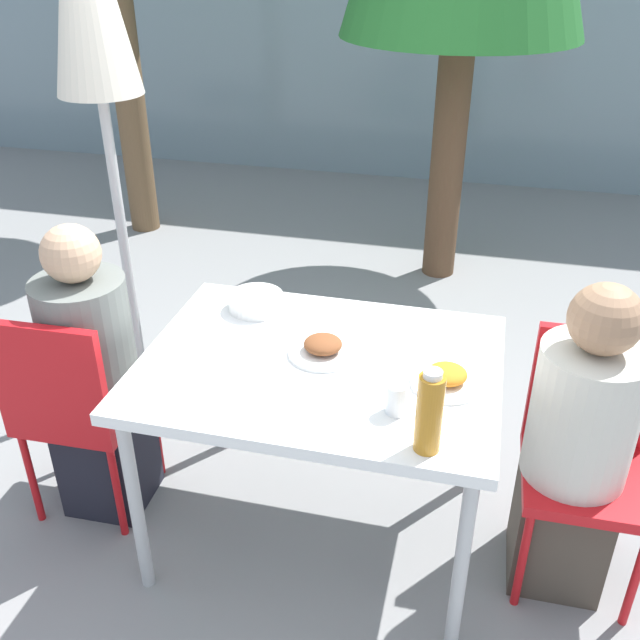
# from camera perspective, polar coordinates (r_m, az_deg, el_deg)

# --- Properties ---
(ground_plane) EXTENTS (24.00, 24.00, 0.00)m
(ground_plane) POSITION_cam_1_polar(r_m,az_deg,el_deg) (2.76, 0.00, -16.42)
(ground_plane) COLOR gray
(dining_table) EXTENTS (1.14, 0.87, 0.75)m
(dining_table) POSITION_cam_1_polar(r_m,az_deg,el_deg) (2.32, 0.00, -4.63)
(dining_table) COLOR white
(dining_table) RESTS_ON ground
(chair_left) EXTENTS (0.41, 0.41, 0.87)m
(chair_left) POSITION_cam_1_polar(r_m,az_deg,el_deg) (2.66, -19.20, -6.14)
(chair_left) COLOR red
(chair_left) RESTS_ON ground
(person_left) EXTENTS (0.32, 0.32, 1.14)m
(person_left) POSITION_cam_1_polar(r_m,az_deg,el_deg) (2.67, -17.56, -4.80)
(person_left) COLOR black
(person_left) RESTS_ON ground
(chair_right) EXTENTS (0.41, 0.41, 0.87)m
(chair_right) POSITION_cam_1_polar(r_m,az_deg,el_deg) (2.49, 20.69, -9.16)
(chair_right) COLOR red
(chair_right) RESTS_ON ground
(person_right) EXTENTS (0.32, 0.32, 1.11)m
(person_right) POSITION_cam_1_polar(r_m,az_deg,el_deg) (2.41, 19.75, -9.91)
(person_right) COLOR #473D33
(person_right) RESTS_ON ground
(closed_umbrella) EXTENTS (0.36, 0.36, 2.26)m
(closed_umbrella) POSITION_cam_1_polar(r_m,az_deg,el_deg) (3.01, -17.97, 22.53)
(closed_umbrella) COLOR #333333
(closed_umbrella) RESTS_ON ground
(plate_0) EXTENTS (0.23, 0.23, 0.06)m
(plate_0) POSITION_cam_1_polar(r_m,az_deg,el_deg) (2.31, 0.21, -2.27)
(plate_0) COLOR white
(plate_0) RESTS_ON dining_table
(plate_1) EXTENTS (0.22, 0.22, 0.06)m
(plate_1) POSITION_cam_1_polar(r_m,az_deg,el_deg) (2.20, 10.10, -4.60)
(plate_1) COLOR white
(plate_1) RESTS_ON dining_table
(bottle) EXTENTS (0.07, 0.07, 0.25)m
(bottle) POSITION_cam_1_polar(r_m,az_deg,el_deg) (1.88, 8.74, -7.32)
(bottle) COLOR #B7751E
(bottle) RESTS_ON dining_table
(drinking_cup) EXTENTS (0.07, 0.07, 0.09)m
(drinking_cup) POSITION_cam_1_polar(r_m,az_deg,el_deg) (2.05, 6.17, -6.25)
(drinking_cup) COLOR white
(drinking_cup) RESTS_ON dining_table
(salad_bowl) EXTENTS (0.20, 0.20, 0.06)m
(salad_bowl) POSITION_cam_1_polar(r_m,az_deg,el_deg) (2.58, -5.14, 1.46)
(salad_bowl) COLOR white
(salad_bowl) RESTS_ON dining_table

